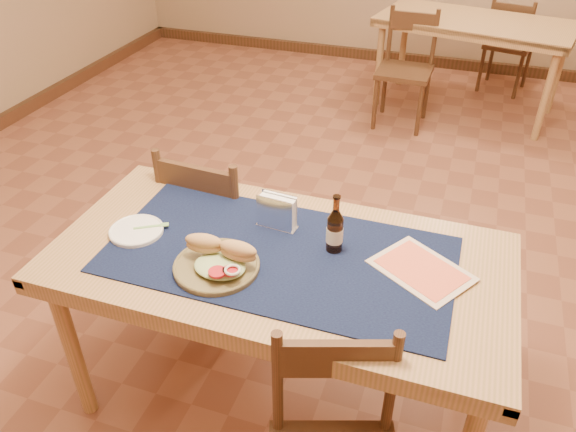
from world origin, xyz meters
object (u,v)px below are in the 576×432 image
(sandwich_plate, at_px, (218,262))
(napkin_holder, at_px, (277,213))
(back_table, at_px, (474,30))
(chair_main_far, at_px, (218,226))
(main_table, at_px, (279,273))
(beer_bottle, at_px, (335,230))

(sandwich_plate, height_order, napkin_holder, napkin_holder)
(napkin_holder, bearing_deg, back_table, 80.17)
(chair_main_far, bearing_deg, back_table, 71.67)
(main_table, height_order, beer_bottle, beer_bottle)
(main_table, xyz_separation_m, chair_main_far, (-0.46, 0.44, -0.20))
(chair_main_far, bearing_deg, napkin_holder, -36.38)
(main_table, relative_size, beer_bottle, 7.22)
(beer_bottle, bearing_deg, sandwich_plate, -146.16)
(sandwich_plate, bearing_deg, main_table, 40.71)
(chair_main_far, xyz_separation_m, sandwich_plate, (0.29, -0.59, 0.32))
(sandwich_plate, bearing_deg, napkin_holder, 70.59)
(beer_bottle, bearing_deg, back_table, 84.51)
(beer_bottle, bearing_deg, napkin_holder, 164.34)
(back_table, xyz_separation_m, napkin_holder, (-0.54, -3.13, 0.15))
(main_table, bearing_deg, chair_main_far, 135.82)
(beer_bottle, distance_m, napkin_holder, 0.24)
(main_table, bearing_deg, napkin_holder, 111.65)
(napkin_holder, bearing_deg, chair_main_far, 143.62)
(back_table, relative_size, beer_bottle, 7.18)
(back_table, xyz_separation_m, beer_bottle, (-0.31, -3.19, 0.17))
(chair_main_far, bearing_deg, sandwich_plate, -63.33)
(chair_main_far, relative_size, sandwich_plate, 3.08)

